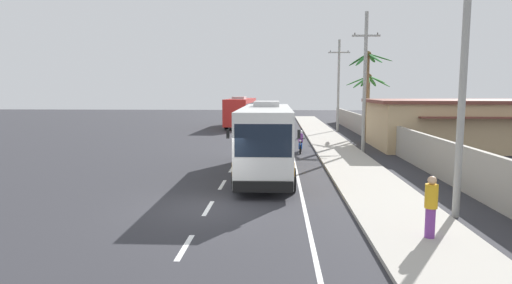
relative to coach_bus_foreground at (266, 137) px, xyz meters
name	(u,v)px	position (x,y,z in m)	size (l,w,h in m)	color
ground_plane	(209,208)	(-1.95, -6.46, -1.95)	(160.00, 160.00, 0.00)	#303035
sidewalk_kerb	(349,163)	(4.85, 3.54, -1.88)	(3.20, 90.00, 0.14)	#A8A399
lane_markings	(274,152)	(0.30, 8.13, -1.95)	(3.71, 71.00, 0.01)	white
boundary_wall	(397,140)	(8.65, 7.54, -0.97)	(0.24, 60.00, 1.96)	#9E998E
coach_bus_foreground	(266,137)	(0.00, 0.00, 0.00)	(2.91, 10.87, 3.76)	white
coach_bus_far_lane	(241,111)	(-3.87, 29.08, -0.06)	(3.31, 11.16, 3.64)	red
motorcycle_beside_bus	(301,144)	(2.18, 8.02, -1.31)	(0.56, 1.96, 1.57)	black
pedestrian_near_kerb	(431,205)	(4.98, -9.73, -0.87)	(0.36, 0.36, 1.79)	#75388E
utility_pole_nearest	(462,53)	(6.66, -7.14, 3.60)	(3.81, 0.24, 10.44)	#9E9E99
utility_pole_mid	(365,81)	(6.56, 8.36, 3.03)	(1.92, 0.24, 9.65)	#9E9E99
utility_pole_far	(338,84)	(6.88, 23.86, 3.04)	(2.26, 0.24, 9.57)	#9E9E99
palm_nearest	(368,89)	(8.78, 18.00, 2.47)	(3.96, 3.97, 5.86)	brown
palm_second	(368,80)	(8.20, 15.50, 3.26)	(3.55, 3.73, 7.66)	brown
roadside_building	(466,124)	(14.56, 10.80, -0.11)	(14.00, 8.16, 3.65)	tan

